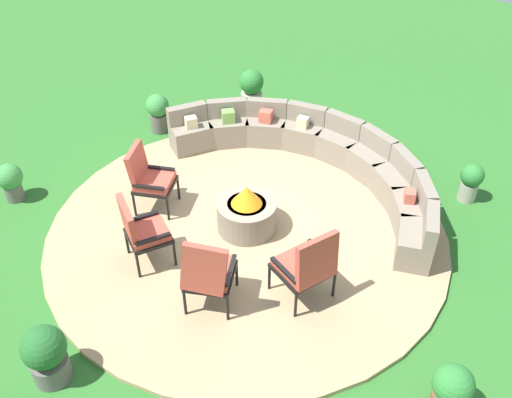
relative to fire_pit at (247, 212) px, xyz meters
The scene contains 14 objects.
ground_plane 0.34m from the fire_pit, ahead, with size 24.00×24.00×0.00m, color #2D6B28.
patio_circle 0.31m from the fire_pit, ahead, with size 5.61×5.61×0.06m, color tan.
fire_pit is the anchor object (origin of this frame).
curved_stone_bench 1.74m from the fire_pit, 90.42° to the left, with size 4.83×1.95×0.74m.
lounge_chair_front_left 1.51m from the fire_pit, 159.01° to the right, with size 0.74×0.74×1.01m.
lounge_chair_front_right 1.51m from the fire_pit, 113.32° to the right, with size 0.71×0.72×1.05m.
lounge_chair_back_left 1.53m from the fire_pit, 66.68° to the right, with size 0.77×0.81×1.11m.
lounge_chair_back_right 1.52m from the fire_pit, 20.73° to the right, with size 0.74×0.76×1.05m.
potted_plant_0 3.62m from the fire_pit, 151.99° to the right, with size 0.39×0.39×0.61m.
potted_plant_1 3.19m from the fire_pit, 160.15° to the left, with size 0.40×0.40×0.71m.
potted_plant_2 3.42m from the fire_pit, 52.13° to the left, with size 0.34×0.34×0.62m.
potted_plant_3 3.48m from the fire_pit, 13.71° to the right, with size 0.42×0.42×0.65m.
potted_plant_4 3.17m from the fire_pit, 90.81° to the right, with size 0.47×0.47×0.74m.
potted_plant_5 3.68m from the fire_pit, 129.15° to the left, with size 0.46×0.46×0.75m.
Camera 1 is at (3.92, -4.50, 5.23)m, focal length 38.99 mm.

